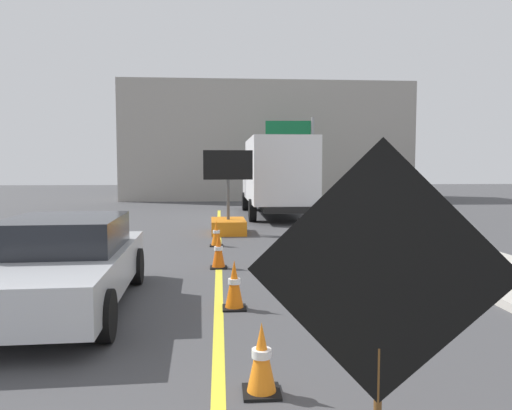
# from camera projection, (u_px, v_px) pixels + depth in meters

# --- Properties ---
(lane_center_stripe) EXTENTS (0.14, 36.00, 0.01)m
(lane_center_stripe) POSITION_uv_depth(u_px,v_px,m) (219.00, 328.00, 6.61)
(lane_center_stripe) COLOR yellow
(lane_center_stripe) RESTS_ON ground
(roadwork_sign) EXTENTS (1.59, 0.40, 2.33)m
(roadwork_sign) POSITION_uv_depth(u_px,v_px,m) (380.00, 280.00, 2.99)
(roadwork_sign) COLOR #593819
(roadwork_sign) RESTS_ON ground
(arrow_board_trailer) EXTENTS (1.60, 1.82, 2.70)m
(arrow_board_trailer) POSITION_uv_depth(u_px,v_px,m) (228.00, 218.00, 16.06)
(arrow_board_trailer) COLOR orange
(arrow_board_trailer) RESTS_ON ground
(box_truck) EXTENTS (2.70, 7.98, 3.34)m
(box_truck) POSITION_uv_depth(u_px,v_px,m) (276.00, 175.00, 21.59)
(box_truck) COLOR black
(box_truck) RESTS_ON ground
(pickup_car) EXTENTS (2.18, 4.70, 1.38)m
(pickup_car) POSITION_uv_depth(u_px,v_px,m) (62.00, 263.00, 7.49)
(pickup_car) COLOR silver
(pickup_car) RESTS_ON ground
(highway_guide_sign) EXTENTS (2.78, 0.33, 5.00)m
(highway_guide_sign) POSITION_uv_depth(u_px,v_px,m) (299.00, 145.00, 28.28)
(highway_guide_sign) COLOR gray
(highway_guide_sign) RESTS_ON ground
(far_building_block) EXTENTS (18.85, 6.51, 7.62)m
(far_building_block) POSITION_uv_depth(u_px,v_px,m) (265.00, 143.00, 34.10)
(far_building_block) COLOR gray
(far_building_block) RESTS_ON ground
(traffic_cone_near_sign) EXTENTS (0.36, 0.36, 0.69)m
(traffic_cone_near_sign) POSITION_uv_depth(u_px,v_px,m) (262.00, 359.00, 4.67)
(traffic_cone_near_sign) COLOR black
(traffic_cone_near_sign) RESTS_ON ground
(traffic_cone_mid_lane) EXTENTS (0.36, 0.36, 0.75)m
(traffic_cone_mid_lane) POSITION_uv_depth(u_px,v_px,m) (234.00, 285.00, 7.47)
(traffic_cone_mid_lane) COLOR black
(traffic_cone_mid_lane) RESTS_ON ground
(traffic_cone_far_lane) EXTENTS (0.36, 0.36, 0.75)m
(traffic_cone_far_lane) POSITION_uv_depth(u_px,v_px,m) (219.00, 251.00, 10.50)
(traffic_cone_far_lane) COLOR black
(traffic_cone_far_lane) RESTS_ON ground
(traffic_cone_curbside) EXTENTS (0.36, 0.36, 0.70)m
(traffic_cone_curbside) POSITION_uv_depth(u_px,v_px,m) (216.00, 234.00, 13.43)
(traffic_cone_curbside) COLOR black
(traffic_cone_curbside) RESTS_ON ground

